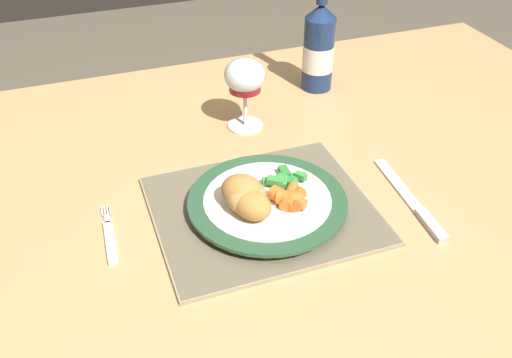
% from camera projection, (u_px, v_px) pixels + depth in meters
% --- Properties ---
extents(dining_table, '(1.47, 0.98, 0.74)m').
position_uv_depth(dining_table, '(263.00, 225.00, 0.96)').
color(dining_table, tan).
rests_on(dining_table, ground).
extents(placemat, '(0.32, 0.28, 0.01)m').
position_uv_depth(placemat, '(263.00, 210.00, 0.86)').
color(placemat, gray).
rests_on(placemat, dining_table).
extents(dinner_plate, '(0.24, 0.24, 0.02)m').
position_uv_depth(dinner_plate, '(267.00, 203.00, 0.85)').
color(dinner_plate, white).
rests_on(dinner_plate, placemat).
extents(breaded_croquettes, '(0.09, 0.11, 0.05)m').
position_uv_depth(breaded_croquettes, '(246.00, 197.00, 0.81)').
color(breaded_croquettes, tan).
rests_on(breaded_croquettes, dinner_plate).
extents(green_beans_pile, '(0.07, 0.05, 0.02)m').
position_uv_depth(green_beans_pile, '(285.00, 180.00, 0.87)').
color(green_beans_pile, green).
rests_on(green_beans_pile, dinner_plate).
extents(glazed_carrots, '(0.06, 0.06, 0.02)m').
position_uv_depth(glazed_carrots, '(289.00, 198.00, 0.83)').
color(glazed_carrots, orange).
rests_on(glazed_carrots, dinner_plate).
extents(fork, '(0.02, 0.13, 0.01)m').
position_uv_depth(fork, '(110.00, 237.00, 0.81)').
color(fork, silver).
rests_on(fork, dining_table).
extents(table_knife, '(0.03, 0.21, 0.01)m').
position_uv_depth(table_knife, '(414.00, 204.00, 0.87)').
color(table_knife, silver).
rests_on(table_knife, dining_table).
extents(wine_glass, '(0.07, 0.07, 0.13)m').
position_uv_depth(wine_glass, '(245.00, 79.00, 1.00)').
color(wine_glass, silver).
rests_on(wine_glass, dining_table).
extents(bottle, '(0.06, 0.06, 0.26)m').
position_uv_depth(bottle, '(319.00, 47.00, 1.13)').
color(bottle, navy).
rests_on(bottle, dining_table).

